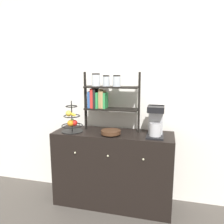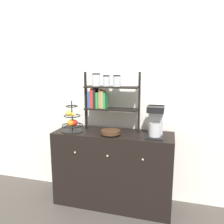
# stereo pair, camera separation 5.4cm
# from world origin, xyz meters

# --- Properties ---
(ground_plane) EXTENTS (12.00, 12.00, 0.00)m
(ground_plane) POSITION_xyz_m (0.00, 0.00, 0.00)
(ground_plane) COLOR #47423D
(wall_back) EXTENTS (7.00, 0.05, 2.60)m
(wall_back) POSITION_xyz_m (0.00, 0.50, 1.30)
(wall_back) COLOR silver
(wall_back) RESTS_ON ground_plane
(sideboard) EXTENTS (1.41, 0.47, 0.91)m
(sideboard) POSITION_xyz_m (0.00, 0.23, 0.45)
(sideboard) COLOR black
(sideboard) RESTS_ON ground_plane
(coffee_maker) EXTENTS (0.18, 0.26, 0.35)m
(coffee_maker) POSITION_xyz_m (0.49, 0.21, 1.08)
(coffee_maker) COLOR black
(coffee_maker) RESTS_ON sideboard
(fruit_stand) EXTENTS (0.26, 0.26, 0.37)m
(fruit_stand) POSITION_xyz_m (-0.48, 0.15, 1.03)
(fruit_stand) COLOR black
(fruit_stand) RESTS_ON sideboard
(wooden_bowl) EXTENTS (0.22, 0.22, 0.06)m
(wooden_bowl) POSITION_xyz_m (-0.00, 0.13, 0.94)
(wooden_bowl) COLOR #422819
(wooden_bowl) RESTS_ON sideboard
(shelf_hutch) EXTENTS (0.68, 0.20, 0.70)m
(shelf_hutch) POSITION_xyz_m (-0.13, 0.31, 1.35)
(shelf_hutch) COLOR black
(shelf_hutch) RESTS_ON sideboard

